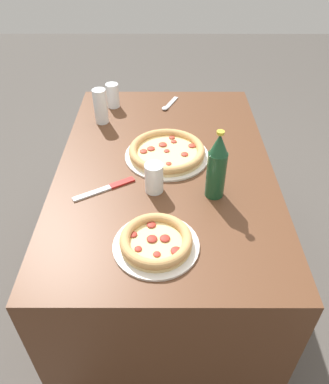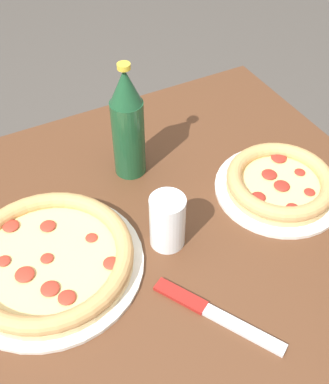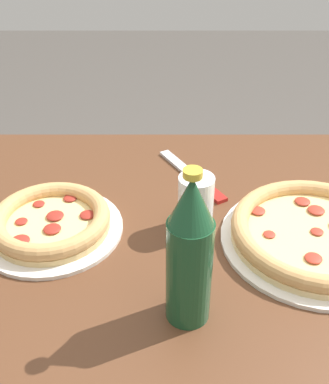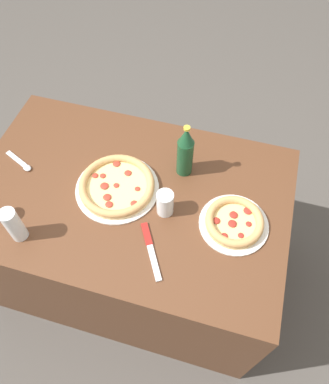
% 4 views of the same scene
% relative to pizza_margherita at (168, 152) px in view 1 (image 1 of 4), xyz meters
% --- Properties ---
extents(ground_plane, '(8.00, 8.00, 0.00)m').
position_rel_pizza_margherita_xyz_m(ground_plane, '(-0.05, 0.01, -0.76)').
color(ground_plane, '#4C4742').
extents(table, '(1.28, 0.83, 0.74)m').
position_rel_pizza_margherita_xyz_m(table, '(-0.05, 0.01, -0.39)').
color(table, '#56331E').
rests_on(table, ground_plane).
extents(pizza_margherita, '(0.34, 0.34, 0.04)m').
position_rel_pizza_margherita_xyz_m(pizza_margherita, '(0.00, 0.00, 0.00)').
color(pizza_margherita, silver).
rests_on(pizza_margherita, table).
extents(pizza_veggie, '(0.26, 0.26, 0.04)m').
position_rel_pizza_margherita_xyz_m(pizza_veggie, '(-0.48, 0.03, -0.00)').
color(pizza_veggie, silver).
rests_on(pizza_veggie, table).
extents(glass_iced_tea, '(0.06, 0.06, 0.16)m').
position_rel_pizza_margherita_xyz_m(glass_iced_tea, '(0.28, 0.29, 0.05)').
color(glass_iced_tea, white).
rests_on(glass_iced_tea, table).
extents(glass_red_wine, '(0.06, 0.06, 0.11)m').
position_rel_pizza_margherita_xyz_m(glass_red_wine, '(0.43, 0.26, 0.03)').
color(glass_red_wine, white).
rests_on(glass_red_wine, table).
extents(glass_water, '(0.07, 0.07, 0.11)m').
position_rel_pizza_margherita_xyz_m(glass_water, '(-0.21, 0.05, 0.03)').
color(glass_water, white).
rests_on(glass_water, table).
extents(beer_bottle, '(0.07, 0.07, 0.26)m').
position_rel_pizza_margherita_xyz_m(beer_bottle, '(-0.23, -0.17, 0.10)').
color(beer_bottle, '#194728').
rests_on(beer_bottle, table).
extents(knife, '(0.14, 0.21, 0.01)m').
position_rel_pizza_margherita_xyz_m(knife, '(-0.21, 0.21, -0.02)').
color(knife, maroon).
rests_on(knife, table).
extents(spoon, '(0.15, 0.09, 0.01)m').
position_rel_pizza_margherita_xyz_m(spoon, '(0.43, -0.01, -0.02)').
color(spoon, silver).
rests_on(spoon, table).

